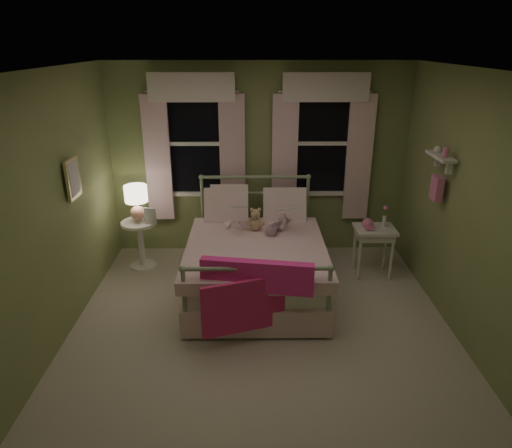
{
  "coord_description": "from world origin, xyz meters",
  "views": [
    {
      "loc": [
        -0.1,
        -3.97,
        2.83
      ],
      "look_at": [
        -0.05,
        0.56,
        1.0
      ],
      "focal_mm": 32.0,
      "sensor_mm": 36.0,
      "label": 1
    }
  ],
  "objects_px": {
    "nightstand_left": "(140,238)",
    "table_lamp": "(136,199)",
    "child_left": "(233,207)",
    "child_right": "(278,204)",
    "nightstand_right": "(374,235)",
    "teddy_bear": "(255,221)",
    "bed": "(255,262)"
  },
  "relations": [
    {
      "from": "nightstand_left",
      "to": "table_lamp",
      "type": "xyz_separation_m",
      "value": [
        0.0,
        0.0,
        0.54
      ]
    },
    {
      "from": "child_left",
      "to": "nightstand_left",
      "type": "xyz_separation_m",
      "value": [
        -1.23,
        0.2,
        -0.5
      ]
    },
    {
      "from": "child_right",
      "to": "nightstand_right",
      "type": "height_order",
      "value": "child_right"
    },
    {
      "from": "child_right",
      "to": "child_left",
      "type": "bearing_deg",
      "value": 20.37
    },
    {
      "from": "child_left",
      "to": "table_lamp",
      "type": "bearing_deg",
      "value": -20.01
    },
    {
      "from": "teddy_bear",
      "to": "table_lamp",
      "type": "bearing_deg",
      "value": 166.68
    },
    {
      "from": "teddy_bear",
      "to": "table_lamp",
      "type": "distance_m",
      "value": 1.56
    },
    {
      "from": "table_lamp",
      "to": "bed",
      "type": "bearing_deg",
      "value": -22.78
    },
    {
      "from": "nightstand_left",
      "to": "bed",
      "type": "bearing_deg",
      "value": -22.78
    },
    {
      "from": "child_left",
      "to": "teddy_bear",
      "type": "xyz_separation_m",
      "value": [
        0.28,
        -0.16,
        -0.13
      ]
    },
    {
      "from": "child_left",
      "to": "nightstand_left",
      "type": "distance_m",
      "value": 1.34
    },
    {
      "from": "nightstand_left",
      "to": "nightstand_right",
      "type": "xyz_separation_m",
      "value": [
        3.01,
        -0.25,
        0.13
      ]
    },
    {
      "from": "bed",
      "to": "nightstand_right",
      "type": "relative_size",
      "value": 3.18
    },
    {
      "from": "child_left",
      "to": "nightstand_right",
      "type": "relative_size",
      "value": 1.11
    },
    {
      "from": "child_right",
      "to": "nightstand_left",
      "type": "height_order",
      "value": "child_right"
    },
    {
      "from": "bed",
      "to": "child_left",
      "type": "bearing_deg",
      "value": 122.39
    },
    {
      "from": "child_right",
      "to": "table_lamp",
      "type": "relative_size",
      "value": 1.69
    },
    {
      "from": "nightstand_right",
      "to": "table_lamp",
      "type": "bearing_deg",
      "value": 175.22
    },
    {
      "from": "child_right",
      "to": "nightstand_left",
      "type": "xyz_separation_m",
      "value": [
        -1.79,
        0.2,
        -0.54
      ]
    },
    {
      "from": "child_right",
      "to": "nightstand_left",
      "type": "distance_m",
      "value": 1.88
    },
    {
      "from": "table_lamp",
      "to": "nightstand_right",
      "type": "distance_m",
      "value": 3.05
    },
    {
      "from": "table_lamp",
      "to": "nightstand_right",
      "type": "xyz_separation_m",
      "value": [
        3.01,
        -0.25,
        -0.4
      ]
    },
    {
      "from": "nightstand_left",
      "to": "table_lamp",
      "type": "height_order",
      "value": "table_lamp"
    },
    {
      "from": "bed",
      "to": "nightstand_right",
      "type": "xyz_separation_m",
      "value": [
        1.51,
        0.38,
        0.17
      ]
    },
    {
      "from": "teddy_bear",
      "to": "table_lamp",
      "type": "height_order",
      "value": "table_lamp"
    },
    {
      "from": "nightstand_right",
      "to": "nightstand_left",
      "type": "bearing_deg",
      "value": 175.22
    },
    {
      "from": "child_left",
      "to": "table_lamp",
      "type": "height_order",
      "value": "child_left"
    },
    {
      "from": "teddy_bear",
      "to": "nightstand_right",
      "type": "relative_size",
      "value": 0.47
    },
    {
      "from": "bed",
      "to": "table_lamp",
      "type": "distance_m",
      "value": 1.73
    },
    {
      "from": "nightstand_right",
      "to": "child_left",
      "type": "bearing_deg",
      "value": 178.31
    },
    {
      "from": "nightstand_right",
      "to": "bed",
      "type": "bearing_deg",
      "value": -165.83
    },
    {
      "from": "bed",
      "to": "table_lamp",
      "type": "xyz_separation_m",
      "value": [
        -1.5,
        0.63,
        0.58
      ]
    }
  ]
}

